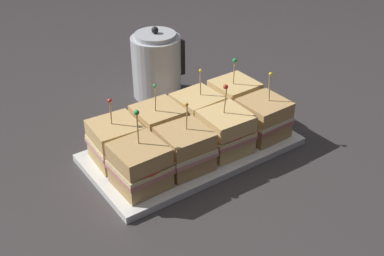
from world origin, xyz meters
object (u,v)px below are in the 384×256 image
at_px(sandwich_back_far_left, 116,142).
at_px(sandwich_back_center_left, 159,126).
at_px(serving_platter, 192,149).
at_px(sandwich_front_far_left, 140,166).
at_px(sandwich_back_far_right, 234,99).
at_px(sandwich_front_far_right, 263,118).
at_px(sandwich_back_center_right, 197,112).
at_px(sandwich_front_center_right, 225,132).
at_px(kettle_steel, 157,65).
at_px(sandwich_front_center_left, 185,149).

height_order(sandwich_back_far_left, sandwich_back_center_left, sandwich_back_center_left).
height_order(serving_platter, sandwich_front_far_left, sandwich_front_far_left).
height_order(sandwich_back_far_left, sandwich_back_far_right, sandwich_back_far_right).
bearing_deg(sandwich_front_far_right, sandwich_back_far_left, 161.67).
xyz_separation_m(sandwich_back_far_left, sandwich_back_center_right, (0.24, 0.00, -0.00)).
relative_size(sandwich_back_center_right, sandwich_back_far_right, 0.97).
xyz_separation_m(sandwich_front_far_left, sandwich_front_center_right, (0.24, 0.00, -0.00)).
bearing_deg(sandwich_front_center_right, sandwich_back_far_right, 43.45).
bearing_deg(sandwich_front_far_left, sandwich_front_far_right, 0.01).
bearing_deg(sandwich_front_center_right, serving_platter, 135.68).
bearing_deg(kettle_steel, sandwich_back_far_left, -136.54).
height_order(sandwich_front_far_right, sandwich_back_center_left, sandwich_front_far_right).
relative_size(sandwich_front_far_left, sandwich_front_far_right, 1.05).
distance_m(sandwich_back_far_left, sandwich_back_center_left, 0.12).
distance_m(sandwich_front_far_right, sandwich_back_center_right, 0.17).
height_order(sandwich_front_center_left, sandwich_back_far_left, sandwich_front_center_left).
xyz_separation_m(serving_platter, sandwich_back_far_right, (0.18, 0.06, 0.06)).
distance_m(sandwich_back_center_left, kettle_steel, 0.30).
xyz_separation_m(sandwich_front_far_right, sandwich_back_center_right, (-0.12, 0.12, -0.00)).
distance_m(sandwich_front_center_right, sandwich_front_far_right, 0.12).
bearing_deg(sandwich_front_far_left, sandwich_front_center_left, 0.33).
distance_m(sandwich_back_far_left, kettle_steel, 0.37).
height_order(serving_platter, kettle_steel, kettle_steel).
xyz_separation_m(sandwich_front_far_left, sandwich_back_center_right, (0.24, 0.12, -0.00)).
bearing_deg(sandwich_back_center_right, sandwich_front_center_right, -90.44).
bearing_deg(sandwich_back_far_right, serving_platter, -162.13).
relative_size(sandwich_front_far_left, sandwich_back_far_left, 1.12).
xyz_separation_m(serving_platter, sandwich_back_far_left, (-0.18, 0.06, 0.06)).
bearing_deg(sandwich_back_far_left, sandwich_front_center_right, -26.39).
bearing_deg(kettle_steel, sandwich_front_center_left, -112.38).
relative_size(sandwich_front_center_left, sandwich_front_center_right, 0.94).
xyz_separation_m(sandwich_front_center_left, kettle_steel, (0.15, 0.37, 0.03)).
bearing_deg(sandwich_back_far_right, sandwich_back_center_left, -179.66).
xyz_separation_m(sandwich_back_far_right, kettle_steel, (-0.09, 0.26, 0.03)).
xyz_separation_m(sandwich_front_far_left, kettle_steel, (0.27, 0.37, 0.03)).
relative_size(sandwich_back_far_left, kettle_steel, 0.77).
bearing_deg(kettle_steel, sandwich_front_center_right, -95.24).
xyz_separation_m(serving_platter, sandwich_front_far_right, (0.18, -0.06, 0.06)).
height_order(sandwich_front_far_left, sandwich_back_center_right, sandwich_front_far_left).
bearing_deg(sandwich_front_far_right, sandwich_front_center_left, 179.86).
distance_m(sandwich_front_far_right, sandwich_back_far_left, 0.38).
bearing_deg(sandwich_back_center_left, serving_platter, -43.19).
bearing_deg(kettle_steel, sandwich_back_center_right, -97.43).
height_order(sandwich_back_far_left, kettle_steel, kettle_steel).
bearing_deg(sandwich_back_center_left, sandwich_front_center_left, -90.21).
bearing_deg(sandwich_front_center_right, sandwich_back_center_left, 136.25).
distance_m(serving_platter, sandwich_front_far_left, 0.20).
xyz_separation_m(sandwich_front_center_right, sandwich_back_center_left, (-0.12, 0.11, -0.00)).
height_order(sandwich_back_center_left, kettle_steel, kettle_steel).
bearing_deg(sandwich_front_far_right, sandwich_front_far_left, -179.99).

